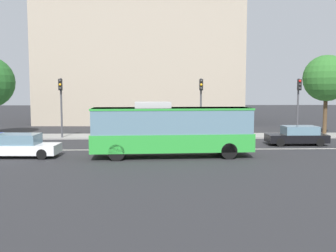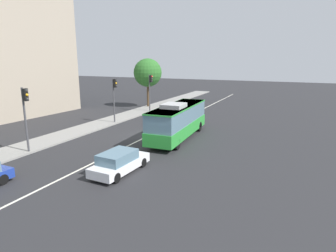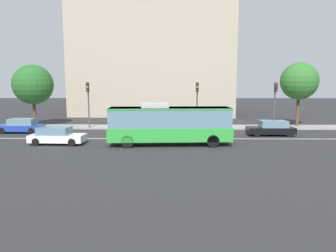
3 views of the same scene
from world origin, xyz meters
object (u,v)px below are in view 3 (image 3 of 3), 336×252
sedan_blue (21,126)px  street_tree_kerbside_centre (299,81)px  sedan_black (271,128)px  traffic_light_far_corner (197,97)px  transit_bus (169,123)px  street_tree_kerbside_left (33,85)px  sedan_white (57,136)px  traffic_light_mid_block (275,97)px  traffic_light_near_corner (88,97)px

sedan_blue → street_tree_kerbside_centre: street_tree_kerbside_centre is taller
sedan_black → traffic_light_far_corner: bearing=-30.7°
transit_bus → street_tree_kerbside_left: 19.66m
sedan_white → traffic_light_mid_block: traffic_light_mid_block is taller
sedan_white → sedan_blue: bearing=136.6°
traffic_light_near_corner → traffic_light_mid_block: bearing=84.6°
traffic_light_mid_block → street_tree_kerbside_centre: 4.43m
sedan_black → traffic_light_mid_block: size_ratio=0.87×
sedan_blue → traffic_light_near_corner: 7.40m
street_tree_kerbside_left → sedan_blue: bearing=-82.3°
sedan_white → street_tree_kerbside_centre: (24.29, 11.07, 4.55)m
traffic_light_mid_block → street_tree_kerbside_centre: bearing=128.5°
sedan_black → traffic_light_near_corner: size_ratio=0.87×
traffic_light_near_corner → traffic_light_mid_block: (20.45, 0.09, 0.00)m
sedan_black → street_tree_kerbside_centre: (4.96, 6.37, 4.55)m
traffic_light_far_corner → street_tree_kerbside_centre: (11.91, 2.18, 1.71)m
sedan_blue → street_tree_kerbside_left: (-0.65, 4.81, 4.17)m
sedan_blue → sedan_black: (25.18, -1.38, 0.00)m
sedan_white → sedan_black: size_ratio=1.01×
sedan_blue → transit_bus: bearing=159.0°
traffic_light_near_corner → sedan_white: bearing=-8.5°
sedan_black → traffic_light_far_corner: 8.60m
street_tree_kerbside_centre → traffic_light_near_corner: bearing=-174.4°
traffic_light_mid_block → traffic_light_far_corner: (-8.50, 0.06, 0.00)m
traffic_light_far_corner → street_tree_kerbside_left: street_tree_kerbside_left is taller
sedan_blue → traffic_light_near_corner: size_ratio=0.87×
sedan_blue → traffic_light_mid_block: size_ratio=0.87×
transit_bus → traffic_light_far_corner: 9.72m
sedan_blue → street_tree_kerbside_left: 6.40m
traffic_light_near_corner → transit_bus: bearing=39.5°
traffic_light_mid_block → traffic_light_far_corner: 8.50m
sedan_black → sedan_blue: bearing=-2.7°
traffic_light_mid_block → street_tree_kerbside_left: (-27.39, 2.06, 1.33)m
sedan_blue → street_tree_kerbside_centre: size_ratio=0.61×
transit_bus → traffic_light_near_corner: (-8.99, 8.94, 1.75)m
sedan_white → traffic_light_far_corner: traffic_light_far_corner is taller
sedan_white → traffic_light_near_corner: bearing=89.9°
sedan_blue → traffic_light_far_corner: bearing=-169.9°
transit_bus → sedan_white: (-9.43, 0.20, -1.09)m
street_tree_kerbside_centre → traffic_light_far_corner: bearing=-169.6°
transit_bus → sedan_black: (9.90, 4.90, -1.09)m
street_tree_kerbside_left → traffic_light_far_corner: bearing=-6.0°
traffic_light_far_corner → transit_bus: bearing=-14.3°
sedan_white → street_tree_kerbside_centre: 27.08m
sedan_blue → traffic_light_mid_block: (26.74, 2.75, 2.84)m
sedan_black → traffic_light_near_corner: 19.53m
traffic_light_mid_block → traffic_light_far_corner: bearing=-85.3°
sedan_blue → traffic_light_far_corner: (18.24, 2.81, 2.84)m
street_tree_kerbside_centre → sedan_black: bearing=-127.9°
sedan_white → traffic_light_mid_block: size_ratio=0.88×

